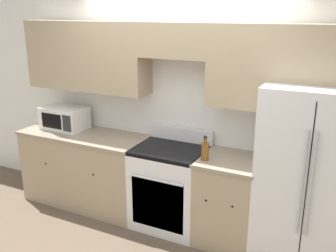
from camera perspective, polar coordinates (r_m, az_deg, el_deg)
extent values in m
plane|color=brown|center=(4.22, -1.95, -16.54)|extent=(12.00, 12.00, 0.00)
cube|color=white|center=(4.24, 2.11, 2.90)|extent=(8.00, 0.06, 2.60)
cube|color=tan|center=(4.57, -12.26, 10.39)|extent=(1.57, 0.33, 0.80)
cube|color=tan|center=(3.93, 1.36, 12.95)|extent=(0.76, 0.33, 0.36)
cube|color=tan|center=(3.62, 18.10, 8.27)|extent=(1.53, 0.33, 0.80)
cube|color=tan|center=(4.81, -12.37, -6.53)|extent=(1.57, 0.62, 0.89)
cube|color=gray|center=(4.65, -12.72, -1.31)|extent=(1.60, 0.64, 0.03)
sphere|color=black|center=(4.77, -18.10, -5.45)|extent=(0.03, 0.03, 0.03)
sphere|color=black|center=(4.33, -11.29, -7.24)|extent=(0.03, 0.03, 0.03)
cube|color=tan|center=(4.01, 9.16, -11.33)|extent=(0.59, 0.62, 0.89)
cube|color=gray|center=(3.81, 9.48, -5.22)|extent=(0.61, 0.64, 0.03)
sphere|color=black|center=(3.73, 5.83, -11.19)|extent=(0.03, 0.03, 0.03)
sphere|color=black|center=(3.66, 9.80, -11.97)|extent=(0.03, 0.03, 0.03)
cube|color=white|center=(4.23, 0.30, -9.55)|extent=(0.76, 0.62, 0.88)
cube|color=black|center=(4.01, -1.65, -11.86)|extent=(0.61, 0.01, 0.56)
cube|color=black|center=(4.04, 0.31, -3.70)|extent=(0.76, 0.62, 0.04)
cube|color=white|center=(4.25, 1.98, -1.24)|extent=(0.76, 0.04, 0.16)
cylinder|color=silver|center=(3.86, -1.87, -8.24)|extent=(0.61, 0.02, 0.02)
cube|color=white|center=(3.77, 20.97, -7.16)|extent=(0.94, 0.75, 1.73)
cube|color=black|center=(3.43, 20.28, -9.52)|extent=(0.01, 0.01, 1.59)
cylinder|color=#B7B7BC|center=(3.37, 19.79, -8.30)|extent=(0.02, 0.02, 0.95)
cylinder|color=#B7B7BC|center=(3.37, 20.98, -8.47)|extent=(0.02, 0.02, 0.95)
cube|color=white|center=(4.85, -15.46, 1.21)|extent=(0.54, 0.36, 0.28)
cube|color=black|center=(4.76, -17.34, 0.73)|extent=(0.30, 0.01, 0.18)
cube|color=#262628|center=(4.60, -15.19, 0.37)|extent=(0.12, 0.01, 0.19)
cylinder|color=brown|center=(3.72, 5.66, -3.88)|extent=(0.08, 0.08, 0.18)
cylinder|color=brown|center=(3.68, 5.71, -2.21)|extent=(0.03, 0.03, 0.05)
cylinder|color=black|center=(3.67, 5.73, -1.70)|extent=(0.04, 0.04, 0.02)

